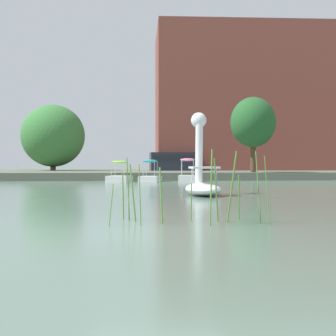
% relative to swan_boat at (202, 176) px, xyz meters
% --- Properties ---
extents(ground_plane, '(558.00, 558.00, 0.00)m').
position_rel_swan_boat_xyz_m(ground_plane, '(-2.32, -10.13, -0.77)').
color(ground_plane, '#567060').
extents(shore_bank_far, '(114.22, 24.60, 0.59)m').
position_rel_swan_boat_xyz_m(shore_bank_far, '(-2.32, 28.68, -0.48)').
color(shore_bank_far, '#5B6051').
rests_on(shore_bank_far, ground_plane).
extents(swan_boat, '(1.47, 2.69, 3.32)m').
position_rel_swan_boat_xyz_m(swan_boat, '(0.00, 0.00, 0.00)').
color(swan_boat, white).
rests_on(swan_boat, ground_plane).
extents(pedal_boat_pink, '(1.51, 2.29, 1.62)m').
position_rel_swan_boat_xyz_m(pedal_boat_pink, '(1.13, 14.55, -0.32)').
color(pedal_boat_pink, white).
rests_on(pedal_boat_pink, ground_plane).
extents(pedal_boat_teal, '(1.73, 2.48, 1.53)m').
position_rel_swan_boat_xyz_m(pedal_boat_teal, '(-1.46, 14.52, -0.33)').
color(pedal_boat_teal, white).
rests_on(pedal_boat_teal, ground_plane).
extents(pedal_boat_lime, '(1.88, 2.56, 1.46)m').
position_rel_swan_boat_xyz_m(pedal_boat_lime, '(-3.58, 14.82, -0.36)').
color(pedal_boat_lime, white).
rests_on(pedal_boat_lime, ground_plane).
extents(tree_broadleaf_left, '(4.74, 5.08, 5.81)m').
position_rel_swan_boat_xyz_m(tree_broadleaf_left, '(6.66, 18.12, 3.67)').
color(tree_broadleaf_left, '#4C3823').
rests_on(tree_broadleaf_left, shore_bank_far).
extents(tree_willow_overhanging, '(8.63, 8.72, 6.53)m').
position_rel_swan_boat_xyz_m(tree_willow_overhanging, '(-10.52, 30.18, 3.26)').
color(tree_willow_overhanging, brown).
rests_on(tree_willow_overhanging, shore_bank_far).
extents(parked_van, '(4.76, 2.17, 1.76)m').
position_rel_swan_boat_xyz_m(parked_van, '(1.39, 27.95, 0.77)').
color(parked_van, '#1E232D').
rests_on(parked_van, shore_bank_far).
extents(apartment_block, '(21.89, 11.25, 15.04)m').
position_rel_swan_boat_xyz_m(apartment_block, '(10.84, 33.51, 7.34)').
color(apartment_block, brown).
rests_on(apartment_block, shore_bank_far).
extents(reed_clump_foreground, '(3.22, 1.42, 1.53)m').
position_rel_swan_boat_xyz_m(reed_clump_foreground, '(-1.60, -8.74, -0.13)').
color(reed_clump_foreground, '#4C7F33').
rests_on(reed_clump_foreground, ground_plane).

